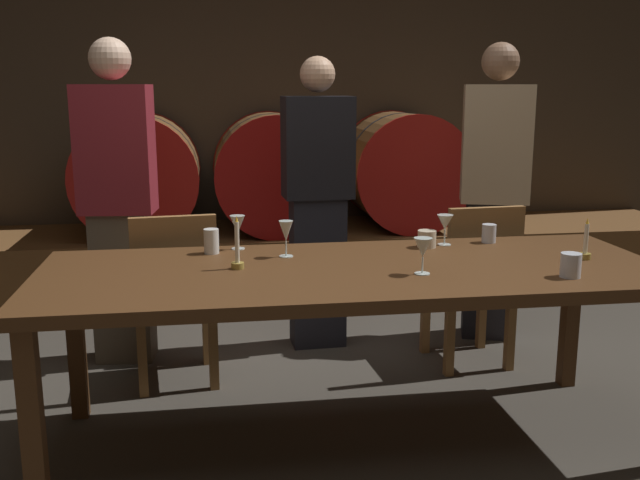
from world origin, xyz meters
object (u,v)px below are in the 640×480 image
(chair_left, at_px, (175,291))
(chair_right, at_px, (475,278))
(wine_barrel_left, at_px, (139,175))
(candle_left, at_px, (237,254))
(wine_glass_center_left, at_px, (286,232))
(wine_glass_far_right, at_px, (445,223))
(wine_glass_far_left, at_px, (238,225))
(guest_right, at_px, (494,191))
(dining_table, at_px, (354,283))
(cup_center_left, at_px, (427,239))
(guest_center, at_px, (318,203))
(cup_far_left, at_px, (211,241))
(cup_far_right, at_px, (571,265))
(cup_center_right, at_px, (489,233))
(wine_barrel_center, at_px, (273,172))
(guest_left, at_px, (118,200))
(candle_right, at_px, (585,248))
(wine_glass_center_right, at_px, (423,249))
(wine_barrel_right, at_px, (403,170))

(chair_left, relative_size, chair_right, 1.00)
(wine_barrel_left, height_order, candle_left, wine_barrel_left)
(wine_glass_center_left, height_order, wine_glass_far_right, wine_glass_center_left)
(wine_glass_far_left, bearing_deg, guest_right, 27.19)
(dining_table, xyz_separation_m, cup_center_left, (0.40, 0.30, 0.10))
(guest_center, bearing_deg, wine_glass_far_left, 56.65)
(wine_barrel_left, distance_m, cup_far_left, 2.05)
(candle_left, bearing_deg, wine_barrel_left, 104.43)
(wine_glass_far_right, bearing_deg, chair_left, 163.64)
(cup_far_left, height_order, cup_far_right, cup_far_left)
(chair_left, xyz_separation_m, cup_center_right, (1.46, -0.34, 0.31))
(candle_left, relative_size, cup_far_left, 1.98)
(cup_center_left, bearing_deg, cup_far_left, 178.45)
(wine_barrel_center, bearing_deg, cup_center_right, -66.98)
(wine_glass_far_left, bearing_deg, wine_barrel_left, 107.37)
(wine_barrel_center, distance_m, wine_glass_far_left, 1.95)
(guest_left, relative_size, wine_glass_far_left, 11.29)
(candle_right, bearing_deg, cup_center_left, 151.68)
(guest_left, height_order, wine_glass_center_right, guest_left)
(wine_barrel_left, relative_size, cup_center_left, 10.02)
(guest_left, bearing_deg, wine_barrel_right, -141.34)
(candle_right, bearing_deg, guest_left, 150.93)
(wine_glass_center_right, bearing_deg, wine_glass_far_right, 62.82)
(cup_far_left, bearing_deg, guest_right, 27.39)
(candle_right, relative_size, cup_center_right, 2.04)
(chair_left, xyz_separation_m, candle_right, (1.74, -0.72, 0.32))
(guest_right, height_order, wine_glass_center_right, guest_right)
(wine_barrel_right, height_order, wine_glass_center_left, wine_barrel_right)
(guest_right, xyz_separation_m, cup_center_right, (-0.35, -0.81, -0.08))
(dining_table, height_order, cup_center_right, cup_center_right)
(wine_barrel_center, height_order, guest_left, guest_left)
(cup_center_left, bearing_deg, candle_left, -163.13)
(wine_barrel_right, bearing_deg, wine_glass_far_left, -123.53)
(candle_right, height_order, cup_center_left, candle_right)
(wine_glass_center_left, height_order, cup_far_left, wine_glass_center_left)
(wine_barrel_right, xyz_separation_m, chair_left, (-1.58, -1.62, -0.38))
(guest_center, bearing_deg, guest_right, 176.77)
(wine_glass_center_left, xyz_separation_m, cup_center_right, (0.96, 0.14, -0.06))
(wine_barrel_left, distance_m, cup_far_right, 3.18)
(wine_glass_far_left, height_order, cup_far_right, wine_glass_far_left)
(cup_far_right, bearing_deg, dining_table, 160.57)
(wine_glass_center_right, xyz_separation_m, wine_glass_far_right, (0.25, 0.49, 0.00))
(chair_left, xyz_separation_m, cup_far_right, (1.54, -0.98, 0.32))
(wine_glass_far_right, height_order, cup_center_left, wine_glass_far_right)
(chair_left, distance_m, guest_right, 1.91)
(chair_right, distance_m, candle_left, 1.46)
(wine_glass_far_left, xyz_separation_m, wine_glass_center_right, (0.69, -0.55, -0.01))
(wine_barrel_right, bearing_deg, wine_glass_center_left, -117.14)
(wine_barrel_left, height_order, dining_table, wine_barrel_left)
(candle_left, distance_m, cup_center_right, 1.22)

